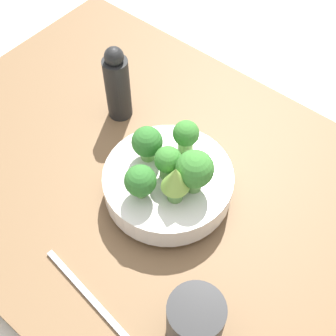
# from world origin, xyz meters

# --- Properties ---
(ground_plane) EXTENTS (6.00, 6.00, 0.00)m
(ground_plane) POSITION_xyz_m (0.00, 0.00, 0.00)
(ground_plane) COLOR beige
(table) EXTENTS (1.08, 0.69, 0.04)m
(table) POSITION_xyz_m (0.00, 0.00, 0.02)
(table) COLOR brown
(table) RESTS_ON ground_plane
(bowl) EXTENTS (0.23, 0.23, 0.06)m
(bowl) POSITION_xyz_m (-0.01, -0.01, 0.08)
(bowl) COLOR silver
(bowl) RESTS_ON table
(romanesco_piece_near) EXTENTS (0.05, 0.05, 0.08)m
(romanesco_piece_near) POSITION_xyz_m (0.03, -0.04, 0.15)
(romanesco_piece_near) COLOR #609347
(romanesco_piece_near) RESTS_ON bowl
(broccoli_floret_right) EXTENTS (0.06, 0.06, 0.08)m
(broccoli_floret_right) POSITION_xyz_m (0.04, 0.00, 0.15)
(broccoli_floret_right) COLOR #609347
(broccoli_floret_right) RESTS_ON bowl
(broccoli_floret_back) EXTENTS (0.05, 0.05, 0.07)m
(broccoli_floret_back) POSITION_xyz_m (-0.02, 0.05, 0.14)
(broccoli_floret_back) COLOR #7AB256
(broccoli_floret_back) RESTS_ON bowl
(broccoli_floret_center) EXTENTS (0.05, 0.05, 0.07)m
(broccoli_floret_center) POSITION_xyz_m (-0.01, -0.01, 0.14)
(broccoli_floret_center) COLOR #609347
(broccoli_floret_center) RESTS_ON bowl
(broccoli_floret_front) EXTENTS (0.05, 0.05, 0.07)m
(broccoli_floret_front) POSITION_xyz_m (-0.02, -0.07, 0.14)
(broccoli_floret_front) COLOR #6BA34C
(broccoli_floret_front) RESTS_ON bowl
(broccoli_floret_left) EXTENTS (0.05, 0.05, 0.07)m
(broccoli_floret_left) POSITION_xyz_m (-0.06, 0.00, 0.14)
(broccoli_floret_left) COLOR #6BA34C
(broccoli_floret_left) RESTS_ON bowl
(cup) EXTENTS (0.08, 0.08, 0.10)m
(cup) POSITION_xyz_m (0.18, -0.17, 0.09)
(cup) COLOR black
(cup) RESTS_ON table
(pepper_mill) EXTENTS (0.05, 0.05, 0.17)m
(pepper_mill) POSITION_xyz_m (-0.21, 0.08, 0.12)
(pepper_mill) COLOR black
(pepper_mill) RESTS_ON table
(fork) EXTENTS (0.20, 0.03, 0.01)m
(fork) POSITION_xyz_m (0.01, -0.23, 0.04)
(fork) COLOR #B2B2B7
(fork) RESTS_ON table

